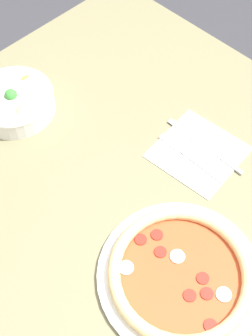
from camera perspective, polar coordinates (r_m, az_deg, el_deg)
The scene contains 7 objects.
ground_plane at distance 1.75m, azimuth -0.94°, elevation -14.69°, with size 8.00×8.00×0.00m, color #333338.
dining_table at distance 1.16m, azimuth -1.36°, elevation -4.24°, with size 1.11×1.09×0.73m.
pizza at distance 0.97m, azimuth 6.64°, elevation -12.70°, with size 0.34×0.34×0.04m.
bowl at distance 1.23m, azimuth -13.48°, elevation 7.94°, with size 0.21×0.21×0.07m.
napkin at distance 1.14m, azimuth 8.78°, elevation 1.92°, with size 0.21×0.21×0.00m.
fork at distance 1.13m, azimuth 7.96°, elevation 1.14°, with size 0.01×0.19×0.00m.
knife at distance 1.15m, azimuth 9.94°, elevation 2.41°, with size 0.01×0.23×0.01m.
Camera 1 is at (-0.39, -0.43, 1.65)m, focal length 50.00 mm.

